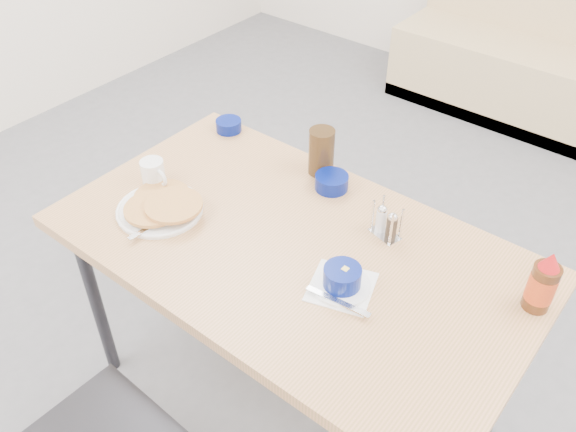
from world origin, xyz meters
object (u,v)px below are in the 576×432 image
Objects in this scene: coffee_mug at (154,173)px; butter_bowl at (332,182)px; grits_setting at (342,280)px; condiment_caddy at (386,225)px; dining_table at (292,259)px; syrup_bottle at (542,284)px; booth_bench at (561,67)px; amber_tumbler at (321,152)px; creamer_bowl at (229,125)px; pancake_plate at (161,206)px.

coffee_mug is 0.57m from butter_bowl.
condiment_caddy is (-0.02, 0.26, 0.01)m from grits_setting.
coffee_mug is (-0.53, -0.05, 0.11)m from dining_table.
condiment_caddy is (0.26, -0.09, 0.02)m from butter_bowl.
syrup_bottle reaches higher than dining_table.
grits_setting reaches higher than butter_bowl.
dining_table is 0.54m from coffee_mug.
syrup_bottle reaches higher than condiment_caddy.
dining_table is at bearing 5.53° from coffee_mug.
booth_bench reaches higher than dining_table.
amber_tumbler is at bearing 113.46° from dining_table.
coffee_mug is 0.99× the size of condiment_caddy.
syrup_bottle reaches higher than coffee_mug.
amber_tumbler is (0.38, 0.39, 0.04)m from coffee_mug.
booth_bench is at bearing 109.90° from condiment_caddy.
creamer_bowl is at bearing -175.23° from condiment_caddy.
syrup_bottle reaches higher than pancake_plate.
pancake_plate is 0.15m from coffee_mug.
amber_tumbler reaches higher than grits_setting.
grits_setting is at bearing -69.83° from condiment_caddy.
pancake_plate is 3.10× the size of creamer_bowl.
grits_setting is (0.21, -2.59, 0.44)m from booth_bench.
butter_bowl is (0.46, 0.34, -0.02)m from coffee_mug.
booth_bench is 17.06× the size of coffee_mug.
dining_table is 12.49× the size of condiment_caddy.
pancake_plate is at bearing -128.77° from butter_bowl.
coffee_mug is (-0.53, -2.59, 0.45)m from booth_bench.
grits_setting is (0.21, -0.06, 0.09)m from dining_table.
syrup_bottle is (0.71, -0.08, 0.06)m from butter_bowl.
coffee_mug is (-0.12, 0.08, 0.02)m from pancake_plate.
grits_setting is (0.62, 0.08, 0.01)m from pancake_plate.
butter_bowl is (-0.28, 0.34, -0.01)m from grits_setting.
syrup_bottle is (1.21, -0.14, 0.06)m from creamer_bowl.
booth_bench reaches higher than grits_setting.
pancake_plate is at bearing -33.89° from coffee_mug.
condiment_caddy is at bearing 19.29° from coffee_mug.
syrup_bottle is (0.45, 0.00, 0.04)m from condiment_caddy.
condiment_caddy reaches higher than dining_table.
dining_table is 12.97× the size of butter_bowl.
pancake_plate is at bearing -118.56° from amber_tumbler.
booth_bench is at bearing 81.35° from pancake_plate.
dining_table is 7.53× the size of syrup_bottle.
amber_tumbler is (-0.15, 0.34, 0.14)m from dining_table.
syrup_bottle is at bearing -6.78° from butter_bowl.
dining_table is 0.69m from syrup_bottle.
creamer_bowl is at bearing 180.00° from amber_tumbler.
condiment_caddy reaches higher than coffee_mug.
pancake_plate is at bearing -172.73° from grits_setting.
condiment_caddy reaches higher than creamer_bowl.
creamer_bowl is 0.42m from amber_tumbler.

